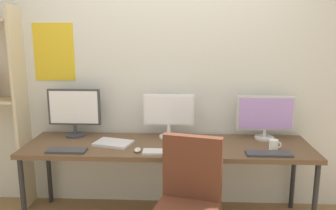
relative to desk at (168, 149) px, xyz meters
name	(u,v)px	position (x,y,z in m)	size (l,w,h in m)	color
wall_back	(170,76)	(0.00, 0.42, 0.61)	(4.95, 0.11, 2.60)	silver
desk	(168,149)	(0.00, 0.00, 0.00)	(2.55, 0.68, 0.74)	brown
monitor_left	(74,110)	(-0.90, 0.21, 0.30)	(0.50, 0.18, 0.46)	#38383D
monitor_center	(169,113)	(0.00, 0.21, 0.28)	(0.47, 0.18, 0.42)	silver
monitor_right	(265,116)	(0.90, 0.21, 0.27)	(0.53, 0.18, 0.41)	silver
keyboard_left	(67,150)	(-0.84, -0.23, 0.06)	(0.33, 0.13, 0.02)	#38383D
keyboard_center	(166,152)	(0.00, -0.23, 0.06)	(0.39, 0.13, 0.02)	silver
keyboard_right	(269,154)	(0.84, -0.23, 0.06)	(0.37, 0.13, 0.02)	#38383D
computer_mouse	(138,150)	(-0.24, -0.21, 0.06)	(0.06, 0.10, 0.03)	silver
laptop_closed	(113,143)	(-0.49, -0.02, 0.06)	(0.32, 0.22, 0.02)	silver
coffee_mug	(274,145)	(0.91, -0.10, 0.09)	(0.11, 0.08, 0.09)	white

